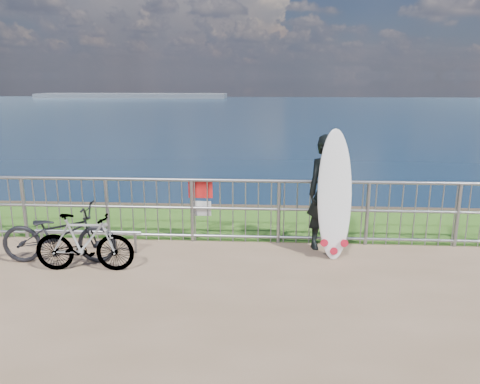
# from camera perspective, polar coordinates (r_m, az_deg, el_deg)

# --- Properties ---
(grass_strip) EXTENTS (120.00, 120.00, 0.00)m
(grass_strip) POSITION_cam_1_polar(r_m,az_deg,el_deg) (9.30, -1.65, -3.66)
(grass_strip) COLOR #32651C
(grass_strip) RESTS_ON ground
(seascape) EXTENTS (260.00, 260.00, 5.00)m
(seascape) POSITION_cam_1_polar(r_m,az_deg,el_deg) (160.09, -12.94, 11.17)
(seascape) COLOR brown
(seascape) RESTS_ON ground
(railing) EXTENTS (10.06, 0.10, 1.13)m
(railing) POSITION_cam_1_polar(r_m,az_deg,el_deg) (8.09, -2.27, -2.17)
(railing) COLOR gray
(railing) RESTS_ON ground
(surfer) EXTENTS (0.79, 0.61, 1.91)m
(surfer) POSITION_cam_1_polar(r_m,az_deg,el_deg) (7.84, 10.64, -0.08)
(surfer) COLOR black
(surfer) RESTS_ON ground
(surfboard) EXTENTS (0.54, 0.48, 2.05)m
(surfboard) POSITION_cam_1_polar(r_m,az_deg,el_deg) (7.50, 11.44, -0.87)
(surfboard) COLOR silver
(surfboard) RESTS_ON ground
(bicycle_near) EXTENTS (1.80, 0.73, 0.92)m
(bicycle_near) POSITION_cam_1_polar(r_m,az_deg,el_deg) (7.75, -21.19, -4.77)
(bicycle_near) COLOR black
(bicycle_near) RESTS_ON ground
(bicycle_far) EXTENTS (1.48, 0.48, 0.88)m
(bicycle_far) POSITION_cam_1_polar(r_m,az_deg,el_deg) (7.30, -18.46, -5.86)
(bicycle_far) COLOR black
(bicycle_far) RESTS_ON ground
(bike_rack) EXTENTS (1.77, 0.05, 0.37)m
(bike_rack) POSITION_cam_1_polar(r_m,az_deg,el_deg) (8.10, -18.04, -4.87)
(bike_rack) COLOR gray
(bike_rack) RESTS_ON ground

